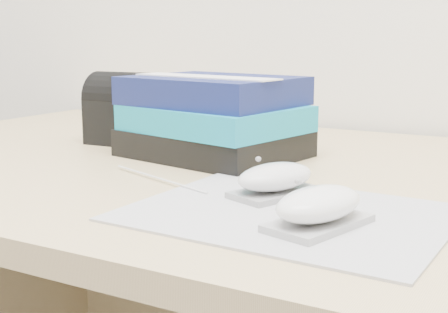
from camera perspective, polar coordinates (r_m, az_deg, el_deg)
The scene contains 6 objects.
mousepad at distance 0.65m, azimuth 5.91°, elevation -5.19°, with size 0.32×0.25×0.00m, color gray.
mouse_rear at distance 0.71m, azimuth 4.72°, elevation -2.11°, with size 0.09×0.12×0.04m.
mouse_front at distance 0.60m, azimuth 8.67°, elevation -4.59°, with size 0.09×0.12×0.05m.
usb_cable at distance 0.80m, azimuth -5.97°, elevation -2.01°, with size 0.00×0.00×0.20m, color white.
book_stack at distance 0.95m, azimuth -0.92°, elevation 3.60°, with size 0.28×0.24×0.12m.
pouch at distance 1.08m, azimuth -8.67°, elevation 4.30°, with size 0.14×0.10×0.12m.
Camera 1 is at (0.29, 0.80, 0.91)m, focal length 50.00 mm.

